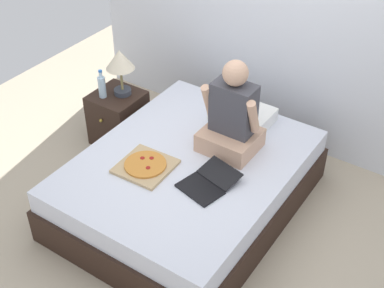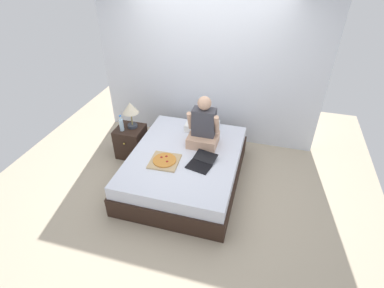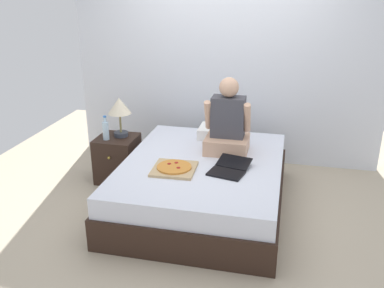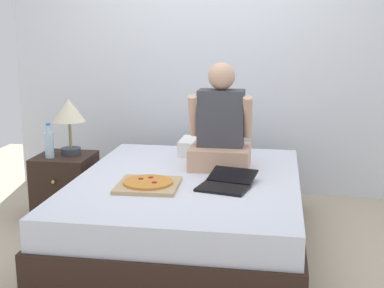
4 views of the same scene
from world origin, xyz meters
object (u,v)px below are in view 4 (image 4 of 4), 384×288
(water_bottle, at_px, (49,144))
(bed, at_px, (188,212))
(lamp_on_left_nightstand, at_px, (69,114))
(laptop, at_px, (226,184))
(nightstand_left, at_px, (66,186))
(pizza_box, at_px, (148,184))
(person_seated, at_px, (221,129))

(water_bottle, bearing_deg, bed, -14.90)
(lamp_on_left_nightstand, xyz_separation_m, water_bottle, (-0.12, -0.14, -0.22))
(bed, distance_m, water_bottle, 1.26)
(bed, height_order, laptop, laptop)
(water_bottle, distance_m, laptop, 1.53)
(nightstand_left, xyz_separation_m, water_bottle, (-0.08, -0.09, 0.37))
(lamp_on_left_nightstand, xyz_separation_m, pizza_box, (0.82, -0.71, -0.33))
(bed, distance_m, lamp_on_left_nightstand, 1.28)
(laptop, bearing_deg, pizza_box, -170.43)
(bed, bearing_deg, person_seated, 60.13)
(bed, distance_m, nightstand_left, 1.15)
(water_bottle, height_order, laptop, water_bottle)
(water_bottle, xyz_separation_m, pizza_box, (0.94, -0.57, -0.11))
(water_bottle, bearing_deg, nightstand_left, 48.35)
(lamp_on_left_nightstand, bearing_deg, nightstand_left, -128.62)
(person_seated, distance_m, laptop, 0.59)
(lamp_on_left_nightstand, height_order, person_seated, person_seated)
(bed, bearing_deg, laptop, -31.83)
(nightstand_left, relative_size, person_seated, 0.67)
(lamp_on_left_nightstand, bearing_deg, water_bottle, -130.60)
(bed, height_order, pizza_box, pizza_box)
(person_seated, height_order, laptop, person_seated)
(person_seated, relative_size, pizza_box, 1.88)
(pizza_box, bearing_deg, nightstand_left, 142.39)
(laptop, bearing_deg, person_seated, 100.56)
(water_bottle, distance_m, pizza_box, 1.11)
(bed, xyz_separation_m, nightstand_left, (-1.08, 0.40, 0.01))
(bed, bearing_deg, pizza_box, -129.82)
(person_seated, relative_size, laptop, 1.64)
(nightstand_left, height_order, water_bottle, water_bottle)
(person_seated, bearing_deg, laptop, -79.44)
(water_bottle, xyz_separation_m, laptop, (1.45, -0.49, -0.11))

